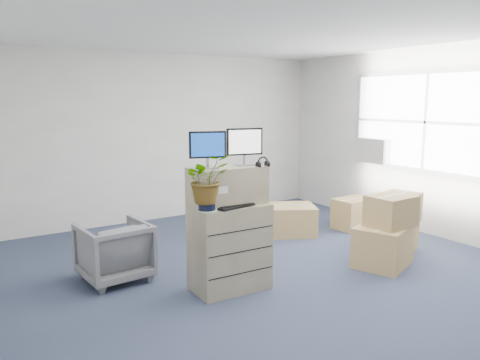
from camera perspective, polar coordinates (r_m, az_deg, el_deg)
name	(u,v)px	position (r m, az deg, el deg)	size (l,w,h in m)	color
ground	(290,283)	(5.41, 6.13, -12.34)	(7.00, 7.00, 0.00)	#2A314B
wall_back	(162,137)	(8.07, -9.54, 5.16)	(6.00, 0.02, 2.80)	#BBB9B2
wall_right	(458,145)	(7.33, 25.07, 3.91)	(0.02, 7.00, 2.80)	#BBB9B2
window	(427,122)	(7.54, 21.80, 6.57)	(0.07, 2.72, 1.52)	gray
ac_unit	(374,150)	(8.07, 16.02, 3.48)	(0.24, 0.60, 0.40)	silver
filing_cabinet_lower	(230,247)	(5.08, -1.27, -8.18)	(0.80, 0.49, 0.93)	gray
filing_cabinet_upper	(227,185)	(4.95, -1.56, -0.66)	(0.80, 0.40, 0.40)	gray
monitor_left	(208,148)	(4.79, -3.96, 3.97)	(0.38, 0.20, 0.38)	#99999E
monitor_right	(245,145)	(5.00, 0.57, 4.35)	(0.40, 0.19, 0.40)	#99999E
headphones	(263,163)	(4.94, 2.80, 2.10)	(0.14, 0.14, 0.01)	black
keyboard	(234,206)	(4.84, -0.70, -3.18)	(0.44, 0.18, 0.02)	black
mouse	(258,202)	(5.00, 2.19, -2.73)	(0.09, 0.05, 0.03)	silver
water_bottle	(231,191)	(5.03, -1.07, -1.36)	(0.07, 0.07, 0.25)	#9C9EA4
phone_dock	(227,201)	(4.96, -1.60, -2.58)	(0.05, 0.04, 0.11)	silver
external_drive	(247,197)	(5.20, 0.90, -2.13)	(0.17, 0.12, 0.05)	black
tissue_box	(249,192)	(5.17, 1.09, -1.45)	(0.22, 0.11, 0.08)	#4096DC
potted_plant	(206,185)	(4.62, -4.11, -0.61)	(0.44, 0.49, 0.47)	#A0BE99
office_chair	(114,248)	(5.54, -15.08, -8.04)	(0.72, 0.67, 0.74)	#55555A
cardboard_boxes	(359,224)	(6.73, 14.30, -5.24)	(1.85, 2.50, 0.88)	olive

